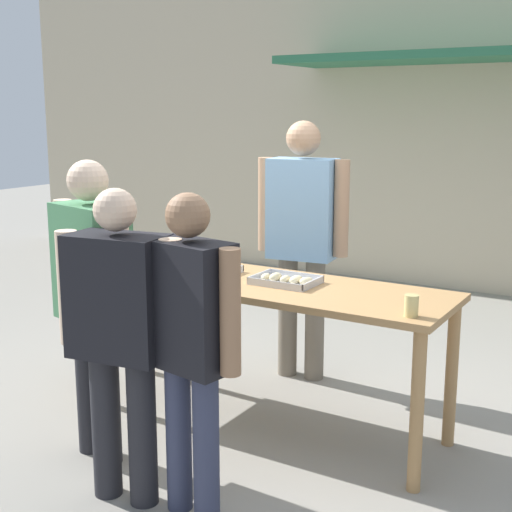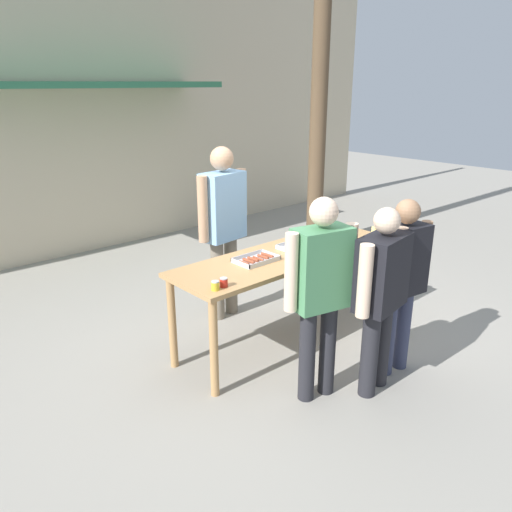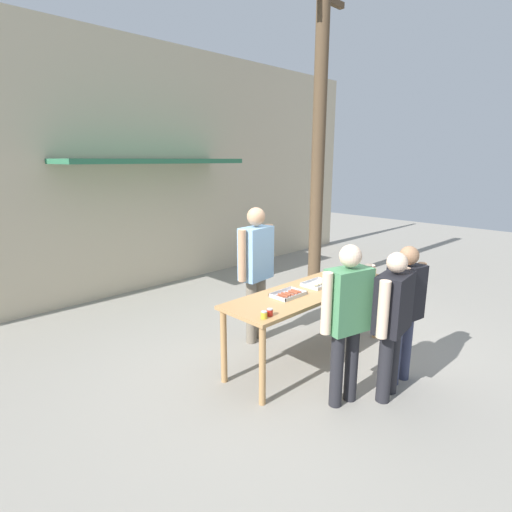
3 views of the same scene
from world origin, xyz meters
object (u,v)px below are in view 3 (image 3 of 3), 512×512
Objects in this scene: food_tray_sausages at (288,295)px; condiment_jar_ketchup at (270,312)px; food_tray_buns at (318,284)px; condiment_jar_mustard at (264,315)px; person_customer_holding_hotdog at (347,313)px; person_server_behind_table at (256,263)px; utility_pole at (319,129)px; beer_cup at (373,272)px; person_customer_waiting_in_line at (393,315)px; person_customer_with_cup at (405,304)px.

condiment_jar_ketchup is at bearing -155.44° from food_tray_sausages.
food_tray_buns is 1.28m from condiment_jar_mustard.
person_customer_holding_hotdog is at bearing -47.53° from condiment_jar_mustard.
utility_pole is at bearing 13.54° from person_server_behind_table.
condiment_jar_ketchup is at bearing -166.91° from food_tray_buns.
person_customer_waiting_in_line is (-1.14, -0.86, -0.05)m from beer_cup.
beer_cup is at bearing -124.27° from utility_pole.
person_customer_holding_hotdog reaches higher than beer_cup.
beer_cup is at bearing -0.16° from condiment_jar_ketchup.
beer_cup is 1.11m from person_customer_with_cup.
person_customer_with_cup is (0.09, -1.08, -0.00)m from food_tray_buns.
person_server_behind_table is at bearing 48.77° from condiment_jar_mustard.
food_tray_sausages is at bearing 179.92° from food_tray_buns.
utility_pole is at bearing 30.85° from condiment_jar_ketchup.
utility_pole is (2.55, 0.97, 1.87)m from person_server_behind_table.
condiment_jar_ketchup is at bearing 179.84° from beer_cup.
condiment_jar_ketchup is 0.76m from person_customer_holding_hotdog.
beer_cup is at bearing 0.09° from condiment_jar_mustard.
beer_cup is 0.06× the size of person_server_behind_table.
condiment_jar_mustard and condiment_jar_ketchup have the same top height.
condiment_jar_mustard is 0.09m from condiment_jar_ketchup.
food_tray_buns is 1.19m from condiment_jar_ketchup.
person_customer_with_cup reaches higher than condiment_jar_mustard.
beer_cup is 0.02× the size of utility_pole.
person_server_behind_table is 1.18× the size of person_customer_waiting_in_line.
utility_pole is (2.15, 2.84, 2.04)m from person_customer_with_cup.
utility_pole reaches higher than condiment_jar_ketchup.
person_customer_waiting_in_line is (-0.28, -1.14, -0.01)m from food_tray_buns.
condiment_jar_mustard is at bearing -21.04° from person_customer_with_cup.
food_tray_sausages is 0.65m from condiment_jar_ketchup.
person_customer_waiting_in_line is (0.88, -0.87, -0.03)m from condiment_jar_ketchup.
person_customer_with_cup is (1.25, -0.81, -0.02)m from condiment_jar_ketchup.
beer_cup reaches higher than condiment_jar_mustard.
person_customer_with_cup is 4.11m from utility_pole.
food_tray_buns is 1.17m from person_customer_waiting_in_line.
person_customer_waiting_in_line reaches higher than food_tray_buns.
condiment_jar_ketchup is (0.09, 0.01, 0.00)m from condiment_jar_mustard.
food_tray_sausages is at bearing -147.93° from utility_pole.
food_tray_sausages is 1.04× the size of food_tray_buns.
condiment_jar_mustard is 4.52m from utility_pole.
person_server_behind_table reaches higher than person_customer_holding_hotdog.
food_tray_sausages is 0.23× the size of person_customer_holding_hotdog.
food_tray_buns is 4.95× the size of condiment_jar_ketchup.
beer_cup is at bearing -145.08° from person_customer_holding_hotdog.
person_customer_holding_hotdog reaches higher than food_tray_sausages.
food_tray_sausages is 1.45m from beer_cup.
food_tray_sausages is 3.46× the size of beer_cup.
food_tray_buns is 0.06× the size of utility_pole.
person_customer_waiting_in_line is (0.42, -0.26, -0.07)m from person_customer_holding_hotdog.
person_server_behind_table reaches higher than condiment_jar_ketchup.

